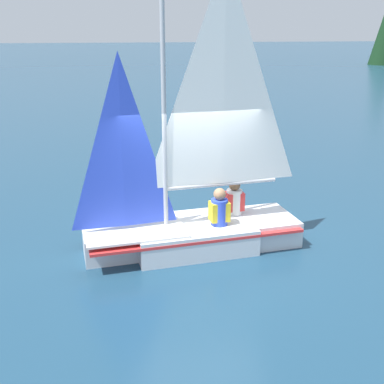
# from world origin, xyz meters

# --- Properties ---
(ground_plane) EXTENTS (260.00, 260.00, 0.00)m
(ground_plane) POSITION_xyz_m (0.00, 0.00, 0.00)
(ground_plane) COLOR navy
(sailboat_main) EXTENTS (1.72, 4.02, 5.07)m
(sailboat_main) POSITION_xyz_m (0.00, -0.04, 0.73)
(sailboat_main) COLOR silver
(sailboat_main) RESTS_ON ground_plane
(sailor_helm) EXTENTS (0.33, 0.36, 1.16)m
(sailor_helm) POSITION_xyz_m (-0.15, -0.47, 0.62)
(sailor_helm) COLOR black
(sailor_helm) RESTS_ON ground_plane
(sailor_crew) EXTENTS (0.33, 0.36, 1.16)m
(sailor_crew) POSITION_xyz_m (0.32, -0.87, 0.63)
(sailor_crew) COLOR black
(sailor_crew) RESTS_ON ground_plane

